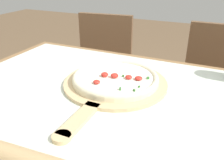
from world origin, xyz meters
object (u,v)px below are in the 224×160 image
at_px(pizza, 115,78).
at_px(chair_right, 213,90).
at_px(chair_left, 102,70).
at_px(pizza_peel, 113,85).

relative_size(pizza, chair_right, 0.35).
bearing_deg(chair_right, pizza, -116.80).
xyz_separation_m(chair_left, chair_right, (0.74, 0.00, 0.00)).
relative_size(pizza_peel, chair_right, 0.62).
relative_size(chair_left, chair_right, 1.00).
bearing_deg(chair_left, pizza, -66.01).
distance_m(pizza_peel, pizza, 0.03).
xyz_separation_m(pizza, chair_right, (0.34, 0.66, -0.30)).
distance_m(pizza, chair_left, 0.83).
bearing_deg(chair_left, pizza_peel, -66.69).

